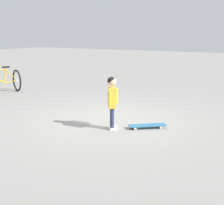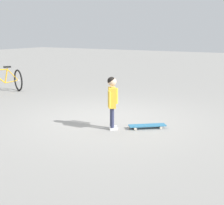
% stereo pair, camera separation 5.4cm
% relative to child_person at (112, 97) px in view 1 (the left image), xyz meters
% --- Properties ---
extents(ground_plane, '(50.00, 50.00, 0.00)m').
position_rel_child_person_xyz_m(ground_plane, '(0.56, 0.48, -0.66)').
color(ground_plane, gray).
extents(child_person, '(0.41, 0.27, 1.06)m').
position_rel_child_person_xyz_m(child_person, '(0.00, 0.00, 0.00)').
color(child_person, '#2D3351').
rests_on(child_person, ground).
extents(skateboard, '(0.62, 0.71, 0.07)m').
position_rel_child_person_xyz_m(skateboard, '(0.40, -0.59, -0.60)').
color(skateboard, teal).
rests_on(skateboard, ground).
extents(bicycle_near, '(1.26, 1.08, 0.85)m').
position_rel_child_person_xyz_m(bicycle_near, '(1.61, 5.02, -0.28)').
color(bicycle_near, black).
rests_on(bicycle_near, ground).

